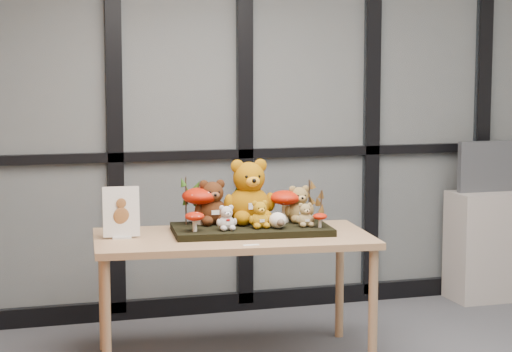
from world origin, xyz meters
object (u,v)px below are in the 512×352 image
object	(u,v)px
bear_white_bow	(226,216)
bear_beige_small	(305,213)
cabinet	(490,245)
display_table	(233,247)
diorama_tray	(251,229)
mushroom_back_right	(285,205)
bear_small_yellow	(260,213)
monitor	(491,166)
bear_brown_medium	(212,200)
bear_pooh_yellow	(249,188)
mushroom_front_left	(195,221)
mushroom_front_right	(320,220)
bear_tan_back	(299,202)
sign_holder	(121,215)
plush_cream_hedgehog	(278,219)
mushroom_back_left	(200,204)

from	to	relation	value
bear_white_bow	bear_beige_small	xyz separation A→B (m)	(0.44, -0.02, -0.00)
bear_white_bow	cabinet	distance (m)	2.33
display_table	diorama_tray	xyz separation A→B (m)	(0.12, 0.04, 0.09)
bear_white_bow	mushroom_back_right	bearing A→B (deg)	27.87
bear_small_yellow	bear_beige_small	size ratio (longest dim) A/B	1.14
mushroom_back_right	cabinet	world-z (taller)	mushroom_back_right
monitor	bear_brown_medium	bearing A→B (deg)	-163.33
bear_pooh_yellow	bear_brown_medium	xyz separation A→B (m)	(-0.21, 0.01, -0.06)
mushroom_front_left	bear_beige_small	bearing A→B (deg)	-2.41
mushroom_front_right	bear_tan_back	bearing A→B (deg)	102.83
bear_small_yellow	bear_white_bow	bearing A→B (deg)	-169.96
bear_brown_medium	mushroom_front_left	distance (m)	0.26
bear_pooh_yellow	mushroom_front_right	bearing A→B (deg)	-33.02
mushroom_front_right	monitor	xyz separation A→B (m)	(1.61, 0.93, 0.15)
display_table	sign_holder	distance (m)	0.63
mushroom_front_left	monitor	bearing A→B (deg)	20.21
display_table	plush_cream_hedgehog	distance (m)	0.29
sign_holder	bear_small_yellow	bearing A→B (deg)	-4.86
bear_tan_back	sign_holder	xyz separation A→B (m)	(-1.01, -0.02, -0.02)
mushroom_back_right	mushroom_front_left	distance (m)	0.58
mushroom_front_right	mushroom_back_right	bearing A→B (deg)	119.06
bear_brown_medium	mushroom_front_right	distance (m)	0.61
display_table	monitor	bearing A→B (deg)	27.56
diorama_tray	mushroom_front_left	distance (m)	0.35
bear_pooh_yellow	plush_cream_hedgehog	distance (m)	0.29
bear_white_bow	cabinet	size ratio (longest dim) A/B	0.20
bear_tan_back	bear_brown_medium	bearing A→B (deg)	178.06
bear_white_bow	cabinet	world-z (taller)	bear_white_bow
mushroom_back_left	monitor	world-z (taller)	monitor
display_table	bear_white_bow	xyz separation A→B (m)	(-0.05, -0.04, 0.18)
bear_pooh_yellow	bear_tan_back	size ratio (longest dim) A/B	1.74
mushroom_back_right	monitor	bearing A→B (deg)	21.94
diorama_tray	monitor	world-z (taller)	monitor
bear_tan_back	cabinet	xyz separation A→B (m)	(1.66, 0.70, -0.48)
plush_cream_hedgehog	bear_tan_back	bearing A→B (deg)	48.90
mushroom_back_left	mushroom_back_right	world-z (taller)	mushroom_back_left
bear_brown_medium	plush_cream_hedgehog	distance (m)	0.40
bear_white_bow	monitor	xyz separation A→B (m)	(2.13, 0.86, 0.12)
bear_small_yellow	cabinet	distance (m)	2.15
bear_pooh_yellow	mushroom_back_left	size ratio (longest dim) A/B	1.75
bear_tan_back	mushroom_front_left	world-z (taller)	bear_tan_back
bear_small_yellow	mushroom_back_left	xyz separation A→B (m)	(-0.28, 0.21, 0.03)
bear_white_bow	mushroom_front_left	world-z (taller)	bear_white_bow
bear_white_bow	mushroom_back_left	bearing A→B (deg)	118.15
bear_pooh_yellow	mushroom_back_right	xyz separation A→B (m)	(0.20, -0.04, -0.10)
bear_small_yellow	bear_white_bow	distance (m)	0.19
mushroom_back_right	cabinet	size ratio (longest dim) A/B	0.26
bear_white_bow	bear_small_yellow	bearing A→B (deg)	10.04
monitor	diorama_tray	bearing A→B (deg)	-158.51
bear_small_yellow	mushroom_back_left	world-z (taller)	mushroom_back_left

